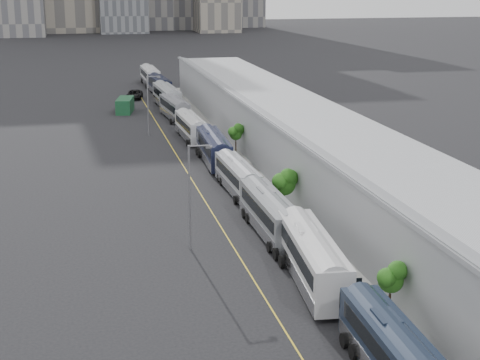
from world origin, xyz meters
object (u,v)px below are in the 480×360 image
object	(u,v)px
bus_10	(150,77)
bus_8	(167,98)
bus_5	(214,151)
bus_2	(312,263)
bus_6	(191,129)
bus_9	(160,87)
bus_1	(395,360)
bus_7	(175,110)
suv	(134,95)
bus_4	(238,179)
street_lamp_near	(192,190)
street_lamp_far	(149,101)
bus_3	(270,217)
shipping_container	(125,105)

from	to	relation	value
bus_10	bus_8	bearing A→B (deg)	-91.48
bus_5	bus_8	world-z (taller)	bus_8
bus_2	bus_6	size ratio (longest dim) A/B	1.13
bus_5	bus_9	world-z (taller)	bus_5
bus_1	bus_10	xyz separation A→B (m)	(-0.65, 125.68, 0.13)
bus_6	bus_7	bearing A→B (deg)	88.26
bus_6	suv	distance (m)	39.39
bus_7	bus_5	bearing A→B (deg)	-93.56
bus_4	street_lamp_near	size ratio (longest dim) A/B	1.31
bus_4	bus_7	xyz separation A→B (m)	(-0.76, 44.34, 0.07)
suv	bus_9	bearing A→B (deg)	44.15
bus_6	street_lamp_far	distance (m)	7.65
bus_2	bus_3	size ratio (longest dim) A/B	1.08
shipping_container	bus_10	bearing A→B (deg)	87.74
bus_4	street_lamp_near	world-z (taller)	street_lamp_near
street_lamp_far	shipping_container	bearing A→B (deg)	95.90
bus_3	suv	world-z (taller)	bus_3
bus_10	shipping_container	size ratio (longest dim) A/B	2.03
bus_6	bus_8	world-z (taller)	bus_8
bus_9	bus_4	bearing A→B (deg)	-93.12
suv	bus_1	bearing A→B (deg)	-75.57
bus_6	bus_8	distance (m)	27.46
bus_2	suv	size ratio (longest dim) A/B	2.30
bus_4	bus_10	bearing A→B (deg)	88.89
bus_4	suv	world-z (taller)	bus_4
bus_4	bus_10	world-z (taller)	bus_10
bus_3	bus_8	size ratio (longest dim) A/B	0.92
bus_1	bus_5	bearing A→B (deg)	92.25
bus_4	bus_8	xyz separation A→B (m)	(-0.60, 55.46, 0.26)
bus_6	bus_10	size ratio (longest dim) A/B	0.90
bus_10	bus_7	bearing A→B (deg)	-91.63
bus_3	street_lamp_far	distance (m)	46.23
bus_9	bus_8	bearing A→B (deg)	-95.18
street_lamp_far	bus_1	bearing A→B (deg)	-84.98
bus_5	street_lamp_far	size ratio (longest dim) A/B	1.49
bus_3	street_lamp_far	bearing A→B (deg)	97.22
shipping_container	bus_2	bearing A→B (deg)	-72.66
bus_6	bus_10	xyz separation A→B (m)	(0.18, 57.31, 0.17)
bus_2	bus_3	xyz separation A→B (m)	(-0.16, 11.72, -0.11)
bus_6	street_lamp_near	world-z (taller)	street_lamp_near
bus_4	bus_8	bearing A→B (deg)	89.20
bus_10	suv	size ratio (longest dim) A/B	2.25
bus_2	bus_3	distance (m)	11.72
bus_10	street_lamp_far	size ratio (longest dim) A/B	1.55
bus_5	bus_9	distance (m)	57.30
bus_8	suv	bearing A→B (deg)	109.77
bus_9	street_lamp_near	distance (m)	87.14
bus_5	bus_7	xyz separation A→B (m)	(-0.67, 31.08, -0.08)
street_lamp_near	street_lamp_far	world-z (taller)	street_lamp_near
bus_1	bus_3	world-z (taller)	bus_3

